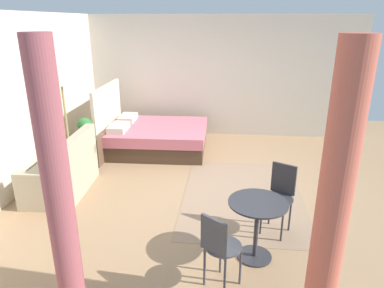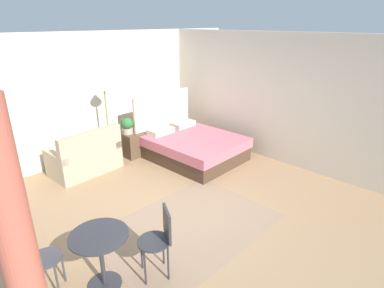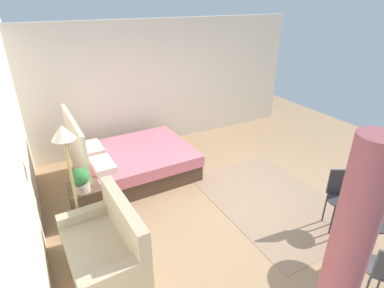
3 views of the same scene
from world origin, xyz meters
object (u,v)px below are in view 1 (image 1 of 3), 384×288
at_px(floor_lamp, 63,94).
at_px(balcony_table, 257,219).
at_px(bed, 153,136).
at_px(couch, 64,173).
at_px(nightstand, 91,149).
at_px(cafe_chair_near_window, 280,192).
at_px(cafe_chair_near_couch, 219,245).
at_px(potted_plant, 85,127).

bearing_deg(floor_lamp, balcony_table, -123.06).
height_order(bed, floor_lamp, floor_lamp).
xyz_separation_m(bed, couch, (-1.99, 0.96, 0.01)).
height_order(floor_lamp, balcony_table, floor_lamp).
bearing_deg(bed, nightstand, 130.73).
bearing_deg(floor_lamp, nightstand, -19.10).
height_order(cafe_chair_near_window, cafe_chair_near_couch, cafe_chair_near_window).
bearing_deg(potted_plant, cafe_chair_near_couch, -139.20).
bearing_deg(potted_plant, balcony_table, -129.21).
bearing_deg(bed, couch, 154.21).
bearing_deg(cafe_chair_near_couch, couch, 53.09).
xyz_separation_m(couch, nightstand, (1.15, 0.01, -0.03)).
xyz_separation_m(balcony_table, cafe_chair_near_couch, (-0.53, 0.40, 0.02)).
height_order(balcony_table, cafe_chair_near_couch, cafe_chair_near_couch).
bearing_deg(cafe_chair_near_window, cafe_chair_near_couch, 147.33).
relative_size(floor_lamp, cafe_chair_near_couch, 2.08).
bearing_deg(potted_plant, floor_lamp, 160.94).
distance_m(cafe_chair_near_window, cafe_chair_near_couch, 1.32).
xyz_separation_m(potted_plant, cafe_chair_near_window, (-1.76, -3.20, -0.19)).
distance_m(nightstand, cafe_chair_near_window, 3.68).
xyz_separation_m(nightstand, cafe_chair_near_window, (-1.86, -3.16, 0.26)).
relative_size(cafe_chair_near_window, cafe_chair_near_couch, 1.05).
bearing_deg(balcony_table, cafe_chair_near_window, -28.48).
relative_size(nightstand, balcony_table, 0.78).
xyz_separation_m(bed, nightstand, (-0.84, 0.98, -0.02)).
height_order(bed, nightstand, bed).
bearing_deg(couch, potted_plant, 2.71).
bearing_deg(potted_plant, couch, -177.29).
bearing_deg(potted_plant, cafe_chair_near_window, -118.89).
distance_m(couch, cafe_chair_near_couch, 3.05).
height_order(nightstand, cafe_chair_near_couch, cafe_chair_near_couch).
bearing_deg(floor_lamp, bed, -40.76).
relative_size(balcony_table, cafe_chair_near_couch, 0.84).
height_order(bed, cafe_chair_near_window, bed).
distance_m(floor_lamp, balcony_table, 3.71).
bearing_deg(nightstand, potted_plant, 160.75).
xyz_separation_m(bed, cafe_chair_near_window, (-2.70, -2.19, 0.24)).
bearing_deg(cafe_chair_near_couch, bed, 21.09).
distance_m(potted_plant, floor_lamp, 0.79).
relative_size(bed, floor_lamp, 1.19).
height_order(couch, floor_lamp, floor_lamp).
bearing_deg(nightstand, floor_lamp, 160.90).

